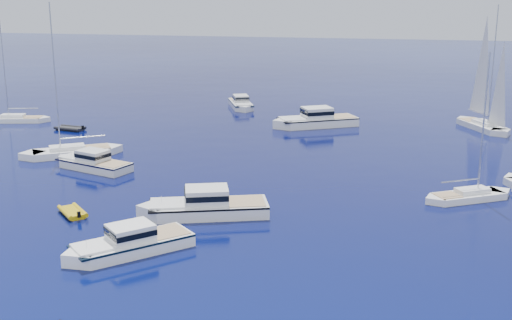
{
  "coord_description": "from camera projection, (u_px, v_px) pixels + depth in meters",
  "views": [
    {
      "loc": [
        8.01,
        -30.94,
        17.69
      ],
      "look_at": [
        -4.15,
        26.29,
        2.2
      ],
      "focal_mm": 46.53,
      "sensor_mm": 36.0,
      "label": 1
    }
  ],
  "objects": [
    {
      "name": "sailboat_centre",
      "position": [
        468.0,
        200.0,
        56.38
      ],
      "size": [
        8.73,
        6.44,
        12.92
      ],
      "primitive_type": null,
      "rotation": [
        0.0,
        0.0,
        5.25
      ],
      "color": "white",
      "rests_on": "ground"
    },
    {
      "name": "sailboat_mid_l",
      "position": [
        72.0,
        156.0,
        70.88
      ],
      "size": [
        11.13,
        8.6,
        16.65
      ],
      "primitive_type": null,
      "rotation": [
        0.0,
        0.0,
        2.14
      ],
      "color": "white",
      "rests_on": "ground"
    },
    {
      "name": "motor_cruiser_far_l",
      "position": [
        92.0,
        169.0,
        65.84
      ],
      "size": [
        9.81,
        5.83,
        2.46
      ],
      "primitive_type": null,
      "rotation": [
        0.0,
        0.0,
        1.23
      ],
      "color": "silver",
      "rests_on": "ground"
    },
    {
      "name": "sailboat_sails_r",
      "position": [
        482.0,
        129.0,
        83.97
      ],
      "size": [
        7.4,
        11.02,
        16.02
      ],
      "primitive_type": null,
      "rotation": [
        0.0,
        0.0,
        3.6
      ],
      "color": "silver",
      "rests_on": "ground"
    },
    {
      "name": "sailboat_far_l",
      "position": [
        16.0,
        122.0,
        88.38
      ],
      "size": [
        9.81,
        4.66,
        13.95
      ],
      "primitive_type": null,
      "rotation": [
        0.0,
        0.0,
        1.81
      ],
      "color": "white",
      "rests_on": "ground"
    },
    {
      "name": "motor_cruiser_left",
      "position": [
        129.0,
        253.0,
        45.2
      ],
      "size": [
        8.93,
        9.01,
        2.55
      ],
      "primitive_type": null,
      "rotation": [
        0.0,
        0.0,
        2.36
      ],
      "color": "white",
      "rests_on": "ground"
    },
    {
      "name": "motor_cruiser_distant",
      "position": [
        315.0,
        126.0,
        85.63
      ],
      "size": [
        12.31,
        9.02,
        3.16
      ],
      "primitive_type": null,
      "rotation": [
        0.0,
        0.0,
        2.07
      ],
      "color": "silver",
      "rests_on": "ground"
    },
    {
      "name": "tender_yellow",
      "position": [
        73.0,
        215.0,
        52.69
      ],
      "size": [
        3.69,
        3.74,
        0.95
      ],
      "primitive_type": null,
      "rotation": [
        0.0,
        0.0,
        0.76
      ],
      "color": "#C8A40B",
      "rests_on": "ground"
    },
    {
      "name": "motor_cruiser_horizon",
      "position": [
        241.0,
        108.0,
        98.57
      ],
      "size": [
        6.02,
        9.42,
        2.37
      ],
      "primitive_type": null,
      "rotation": [
        0.0,
        0.0,
        3.53
      ],
      "color": "silver",
      "rests_on": "ground"
    },
    {
      "name": "motor_cruiser_centre",
      "position": [
        204.0,
        215.0,
        52.53
      ],
      "size": [
        11.62,
        6.77,
        2.92
      ],
      "primitive_type": null,
      "rotation": [
        0.0,
        0.0,
        1.89
      ],
      "color": "silver",
      "rests_on": "ground"
    },
    {
      "name": "tender_grey_far",
      "position": [
        70.0,
        130.0,
        83.36
      ],
      "size": [
        4.23,
        2.79,
        0.95
      ],
      "primitive_type": null,
      "rotation": [
        0.0,
        0.0,
        1.39
      ],
      "color": "black",
      "rests_on": "ground"
    }
  ]
}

